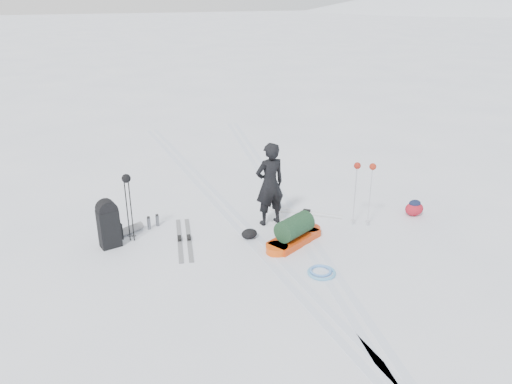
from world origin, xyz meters
TOP-DOWN VIEW (x-y plane):
  - ground at (0.00, 0.00)m, footprint 200.00×200.00m
  - snow_hill_backdrop at (62.69, 84.02)m, footprint 359.50×192.00m
  - ski_tracks at (0.61, 0.88)m, footprint 3.38×17.97m
  - skier at (0.59, 0.44)m, footprint 0.72×0.52m
  - pulk_sled at (0.73, -0.57)m, footprint 1.54×1.10m
  - expedition_rucksack at (-2.71, 0.58)m, footprint 0.94×0.84m
  - ski_poles_black at (-2.33, 0.63)m, footprint 0.20×0.18m
  - ski_poles_silver at (2.39, -0.33)m, footprint 0.41×0.30m
  - touring_skis_grey at (-1.33, 0.30)m, footprint 0.60×1.92m
  - touring_skis_white at (1.56, 0.63)m, footprint 1.48×1.19m
  - rope_coil at (0.71, -1.81)m, footprint 0.68×0.68m
  - small_daypack at (3.80, -0.29)m, footprint 0.46×0.36m
  - thermos_pair at (-1.83, 1.09)m, footprint 0.29×0.19m
  - stuff_sack at (-0.06, -0.09)m, footprint 0.36×0.29m

SIDE VIEW (x-z plane):
  - snow_hill_backdrop at x=62.69m, z-range -150.24..12.21m
  - ground at x=0.00m, z-range 0.00..0.00m
  - ski_tracks at x=0.61m, z-range 0.00..0.01m
  - touring_skis_white at x=1.56m, z-range -0.02..0.04m
  - touring_skis_grey at x=-1.33m, z-range -0.02..0.05m
  - rope_coil at x=0.71m, z-range 0.00..0.06m
  - stuff_sack at x=-0.06m, z-range 0.00..0.21m
  - thermos_pair at x=-1.83m, z-range -0.01..0.28m
  - small_daypack at x=3.80m, z-range -0.01..0.36m
  - pulk_sled at x=0.73m, z-range -0.07..0.51m
  - expedition_rucksack at x=-2.71m, z-range -0.04..0.96m
  - skier at x=0.59m, z-range 0.00..1.83m
  - ski_poles_black at x=-2.33m, z-range 0.46..1.90m
  - ski_poles_silver at x=2.39m, z-range 0.48..1.91m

